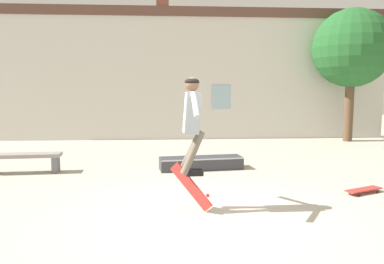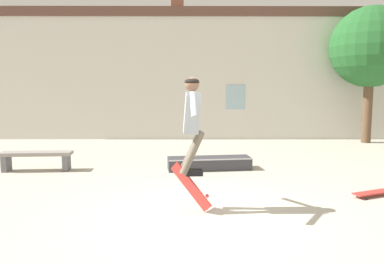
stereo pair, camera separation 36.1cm
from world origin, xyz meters
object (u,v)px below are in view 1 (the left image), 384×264
at_px(skateboard_flipping, 191,187).
at_px(park_bench, 24,159).
at_px(skateboard_resting, 364,190).
at_px(skater, 192,117).
at_px(tree_right, 352,49).
at_px(skate_ledge, 201,163).

bearing_deg(skateboard_flipping, park_bench, 164.61).
height_order(skateboard_flipping, skateboard_resting, skateboard_flipping).
bearing_deg(skater, tree_right, 47.51).
height_order(tree_right, skater, tree_right).
height_order(tree_right, skate_ledge, tree_right).
height_order(skater, skateboard_flipping, skater).
relative_size(park_bench, skateboard_resting, 2.07).
distance_m(park_bench, skateboard_resting, 7.03).
bearing_deg(skateboard_flipping, tree_right, 73.83).
distance_m(skater, skateboard_flipping, 1.06).
bearing_deg(skate_ledge, skateboard_resting, -46.30).
bearing_deg(park_bench, skate_ledge, -1.64).
distance_m(tree_right, park_bench, 11.00).
bearing_deg(skater, skateboard_resting, 10.77).
relative_size(park_bench, skate_ledge, 0.81).
relative_size(skater, skateboard_flipping, 1.92).
relative_size(tree_right, skateboard_flipping, 6.04).
bearing_deg(skater, skate_ledge, 79.50).
xyz_separation_m(skater, skateboard_resting, (3.15, 0.74, -1.38)).
bearing_deg(tree_right, skater, -129.98).
relative_size(park_bench, skater, 1.09).
xyz_separation_m(park_bench, skateboard_flipping, (3.53, -2.88, 0.07)).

